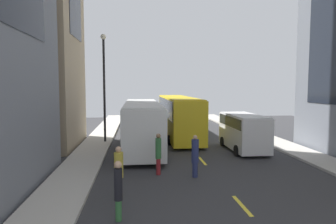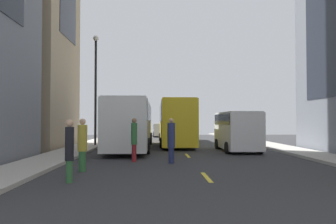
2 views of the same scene
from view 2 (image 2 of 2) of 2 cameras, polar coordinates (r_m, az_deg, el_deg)
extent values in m
plane|color=#333335|center=(25.51, 1.97, -6.08)|extent=(40.54, 40.54, 0.00)
cube|color=#B2ADA3|center=(26.00, -14.00, -5.78)|extent=(2.26, 44.00, 0.15)
cube|color=#B2ADA3|center=(26.95, 17.36, -5.61)|extent=(2.26, 44.00, 0.15)
cube|color=yellow|center=(11.68, 6.88, -11.44)|extent=(0.16, 2.00, 0.01)
cube|color=yellow|center=(18.56, 3.50, -7.76)|extent=(0.16, 2.00, 0.01)
cube|color=yellow|center=(25.51, 1.97, -6.06)|extent=(0.16, 2.00, 0.01)
cube|color=yellow|center=(32.48, 1.11, -5.10)|extent=(0.16, 2.00, 0.01)
cube|color=yellow|center=(39.46, 0.55, -4.47)|extent=(0.16, 2.00, 0.01)
cube|color=yellow|center=(46.44, 0.16, -4.03)|extent=(0.16, 2.00, 0.01)
cube|color=silver|center=(23.23, -6.48, -2.13)|extent=(2.55, 12.70, 3.00)
cube|color=black|center=(23.24, -6.47, -0.03)|extent=(2.60, 11.69, 1.20)
cube|color=beige|center=(23.27, -6.47, 1.66)|extent=(2.45, 12.20, 0.08)
cylinder|color=black|center=(27.31, -8.31, -4.71)|extent=(0.46, 1.00, 1.00)
cylinder|color=black|center=(27.15, -3.36, -4.74)|extent=(0.46, 1.00, 1.00)
cylinder|color=black|center=(19.51, -10.85, -5.97)|extent=(0.46, 1.00, 1.00)
cylinder|color=black|center=(19.30, -3.91, -6.05)|extent=(0.46, 1.00, 1.00)
cube|color=yellow|center=(27.96, 1.19, -1.87)|extent=(2.45, 13.58, 3.30)
cube|color=black|center=(27.96, 1.19, -0.11)|extent=(2.50, 12.49, 1.48)
cube|color=gold|center=(28.00, 1.19, 1.59)|extent=(2.35, 13.04, 0.08)
cylinder|color=black|center=(32.16, -1.24, -4.46)|extent=(0.44, 0.76, 0.76)
cylinder|color=black|center=(32.27, 2.78, -4.45)|extent=(0.44, 0.76, 0.76)
cylinder|color=black|center=(23.76, -0.96, -5.49)|extent=(0.44, 0.76, 0.76)
cylinder|color=black|center=(23.91, 4.48, -5.46)|extent=(0.44, 0.76, 0.76)
cube|color=white|center=(21.72, 12.16, -3.27)|extent=(2.05, 5.27, 2.30)
cube|color=black|center=(21.71, 12.15, -1.28)|extent=(2.09, 4.85, 0.69)
cube|color=silver|center=(21.72, 12.14, -0.13)|extent=(1.97, 5.06, 0.08)
cylinder|color=black|center=(23.16, 8.91, -5.63)|extent=(0.37, 0.72, 0.72)
cylinder|color=black|center=(23.59, 13.43, -5.53)|extent=(0.37, 0.72, 0.72)
cylinder|color=black|center=(19.97, 10.69, -6.27)|extent=(0.37, 0.72, 0.72)
cylinder|color=black|center=(20.47, 15.88, -6.13)|extent=(0.37, 0.72, 0.72)
cube|color=#B7BABF|center=(40.60, -1.26, -3.15)|extent=(1.82, 4.77, 1.42)
cube|color=black|center=(40.59, -1.26, -2.64)|extent=(1.85, 4.39, 0.60)
cube|color=#9C9EA2|center=(40.58, -1.26, -2.09)|extent=(1.74, 4.58, 0.08)
cylinder|color=black|center=(42.09, -2.43, -3.87)|extent=(0.33, 0.62, 0.62)
cylinder|color=black|center=(42.11, -0.15, -3.87)|extent=(0.33, 0.62, 0.62)
cylinder|color=black|center=(39.14, -2.46, -4.04)|extent=(0.33, 0.62, 0.62)
cylinder|color=black|center=(39.16, 0.00, -4.04)|extent=(0.33, 0.62, 0.62)
cylinder|color=#336B38|center=(11.04, -17.16, -10.11)|extent=(0.21, 0.21, 0.71)
cylinder|color=black|center=(10.94, -17.12, -5.43)|extent=(0.28, 0.28, 1.09)
sphere|color=tan|center=(10.91, -17.10, -1.90)|extent=(0.25, 0.25, 0.25)
cylinder|color=#336B38|center=(13.28, -15.02, -8.47)|extent=(0.28, 0.28, 0.80)
cylinder|color=gold|center=(13.20, -14.99, -4.49)|extent=(0.38, 0.38, 1.05)
sphere|color=tan|center=(13.18, -14.97, -1.68)|extent=(0.25, 0.25, 0.25)
cylinder|color=navy|center=(15.26, 0.58, -7.73)|extent=(0.27, 0.27, 0.74)
cylinder|color=navy|center=(15.19, 0.58, -4.14)|extent=(0.36, 0.36, 1.17)
sphere|color=tan|center=(15.17, 0.58, -1.52)|extent=(0.21, 0.21, 0.21)
cylinder|color=maroon|center=(15.88, -6.06, -7.29)|extent=(0.22, 0.22, 0.85)
cylinder|color=#336B38|center=(15.81, -6.05, -3.86)|extent=(0.30, 0.30, 1.06)
sphere|color=#8C6647|center=(15.80, -6.04, -1.51)|extent=(0.24, 0.24, 0.24)
cylinder|color=black|center=(25.43, -12.76, 3.40)|extent=(0.18, 0.18, 8.09)
sphere|color=silver|center=(26.14, -12.71, 12.66)|extent=(0.44, 0.44, 0.44)
camera|label=1|loc=(3.38, -76.58, 47.64)|focal=32.30mm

